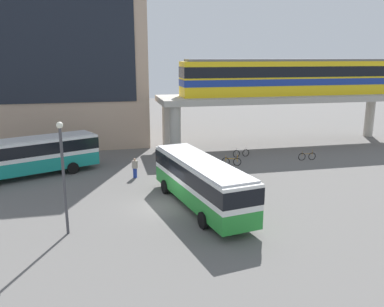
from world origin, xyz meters
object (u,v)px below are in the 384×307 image
object	(u,v)px
bicycle_silver	(241,153)
bicycle_brown	(307,156)
train	(295,77)
bus_secondary	(29,153)
bus_main	(201,179)
station_building	(23,58)
pedestrian_waiting_near_stop	(135,169)
bicycle_orange	(231,161)

from	to	relation	value
bicycle_silver	bicycle_brown	xyz separation A→B (m)	(5.76, -2.63, 0.00)
train	bus_secondary	xyz separation A→B (m)	(-26.75, -6.66, -5.59)
bicycle_brown	bus_secondary	bearing A→B (deg)	179.78
bus_main	bus_secondary	xyz separation A→B (m)	(-12.06, 9.85, 0.00)
station_building	train	xyz separation A→B (m)	(29.23, -8.93, -1.95)
pedestrian_waiting_near_stop	bus_secondary	bearing A→B (deg)	165.17
train	bus_secondary	size ratio (longest dim) A/B	2.27
bicycle_orange	station_building	bearing A→B (deg)	141.28
train	bicycle_silver	bearing A→B (deg)	-151.08
train	bicycle_silver	world-z (taller)	train
bus_secondary	bicycle_brown	world-z (taller)	bus_secondary
station_building	pedestrian_waiting_near_stop	distance (m)	22.63
station_building	bicycle_orange	world-z (taller)	station_building
bicycle_orange	bicycle_brown	bearing A→B (deg)	1.55
bus_main	pedestrian_waiting_near_stop	world-z (taller)	bus_main
bus_secondary	bicycle_orange	world-z (taller)	bus_secondary
train	bus_main	distance (m)	22.79
train	bicycle_orange	world-z (taller)	train
bus_secondary	bicycle_silver	distance (m)	19.51
bicycle_brown	bicycle_orange	bearing A→B (deg)	-178.45
bus_secondary	bicycle_orange	size ratio (longest dim) A/B	6.64
station_building	bicycle_brown	world-z (taller)	station_building
bus_secondary	train	bearing A→B (deg)	13.98
bus_main	bicycle_silver	bearing A→B (deg)	59.76
station_building	train	distance (m)	30.63
bicycle_brown	pedestrian_waiting_near_stop	size ratio (longest dim) A/B	1.09
bicycle_brown	pedestrian_waiting_near_stop	distance (m)	16.79
bus_main	pedestrian_waiting_near_stop	bearing A→B (deg)	115.71
bus_main	bicycle_silver	distance (m)	14.42
bus_main	bicycle_brown	bearing A→B (deg)	36.93
bus_main	bicycle_brown	distance (m)	16.32
station_building	train	world-z (taller)	station_building
bus_main	pedestrian_waiting_near_stop	xyz separation A→B (m)	(-3.67, 7.63, -1.22)
bus_main	bicycle_orange	world-z (taller)	bus_main
bicycle_silver	bicycle_brown	world-z (taller)	same
train	bicycle_orange	bearing A→B (deg)	-143.50
bicycle_silver	bicycle_brown	size ratio (longest dim) A/B	0.99
train	bicycle_brown	xyz separation A→B (m)	(-1.71, -6.75, -7.22)
train	bicycle_brown	bearing A→B (deg)	-104.18
bus_secondary	bicycle_brown	distance (m)	25.09
station_building	bus_main	distance (m)	30.26
bicycle_orange	pedestrian_waiting_near_stop	world-z (taller)	pedestrian_waiting_near_stop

